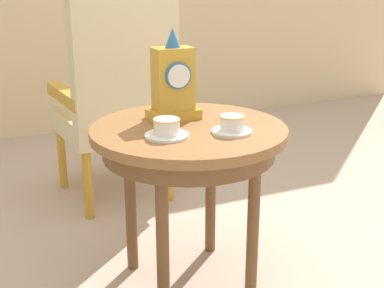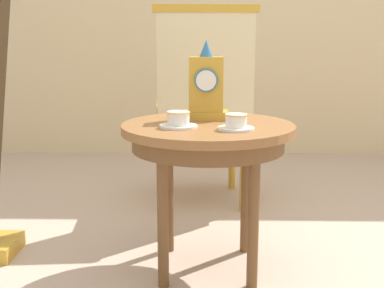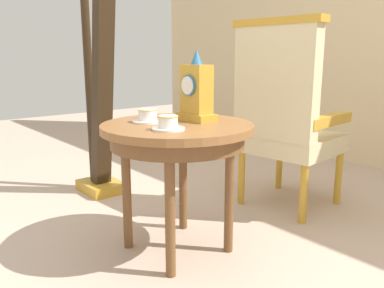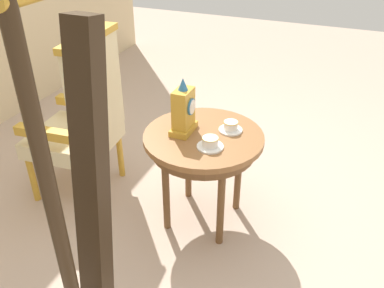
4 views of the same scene
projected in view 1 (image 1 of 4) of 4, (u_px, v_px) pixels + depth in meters
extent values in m
plane|color=#BCA38E|center=(204.00, 275.00, 2.12)|extent=(10.00, 10.00, 0.00)
cylinder|color=brown|center=(189.00, 131.00, 1.90)|extent=(0.71, 0.71, 0.03)
cylinder|color=brown|center=(189.00, 145.00, 1.91)|extent=(0.62, 0.62, 0.07)
cylinder|color=brown|center=(211.00, 187.00, 2.21)|extent=(0.04, 0.04, 0.59)
cylinder|color=brown|center=(131.00, 201.00, 2.08)|extent=(0.04, 0.04, 0.59)
cylinder|color=brown|center=(163.00, 241.00, 1.77)|extent=(0.04, 0.04, 0.59)
cylinder|color=brown|center=(253.00, 222.00, 1.91)|extent=(0.04, 0.04, 0.59)
cylinder|color=white|center=(167.00, 135.00, 1.77)|extent=(0.15, 0.15, 0.01)
cylinder|color=white|center=(167.00, 126.00, 1.76)|extent=(0.09, 0.09, 0.05)
torus|color=gold|center=(167.00, 120.00, 1.76)|extent=(0.09, 0.09, 0.00)
cylinder|color=white|center=(232.00, 131.00, 1.82)|extent=(0.14, 0.14, 0.01)
cylinder|color=white|center=(232.00, 123.00, 1.81)|extent=(0.08, 0.08, 0.05)
torus|color=gold|center=(232.00, 116.00, 1.80)|extent=(0.09, 0.09, 0.00)
cube|color=gold|center=(173.00, 114.00, 1.99)|extent=(0.19, 0.11, 0.04)
cube|color=gold|center=(173.00, 79.00, 1.95)|extent=(0.14, 0.09, 0.23)
cylinder|color=teal|center=(178.00, 76.00, 1.90)|extent=(0.10, 0.01, 0.10)
cylinder|color=white|center=(179.00, 76.00, 1.89)|extent=(0.08, 0.00, 0.08)
cone|color=teal|center=(173.00, 38.00, 1.90)|extent=(0.06, 0.06, 0.07)
cube|color=beige|center=(112.00, 122.00, 2.76)|extent=(0.56, 0.56, 0.11)
cube|color=beige|center=(125.00, 56.00, 2.46)|extent=(0.53, 0.14, 0.64)
cube|color=gold|center=(151.00, 86.00, 2.81)|extent=(0.11, 0.47, 0.06)
cube|color=gold|center=(66.00, 96.00, 2.60)|extent=(0.11, 0.47, 0.06)
cylinder|color=gold|center=(136.00, 145.00, 3.12)|extent=(0.04, 0.04, 0.35)
cylinder|color=gold|center=(62.00, 158.00, 2.91)|extent=(0.04, 0.04, 0.35)
cylinder|color=gold|center=(169.00, 169.00, 2.75)|extent=(0.04, 0.04, 0.35)
cylinder|color=gold|center=(88.00, 185.00, 2.55)|extent=(0.04, 0.04, 0.35)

